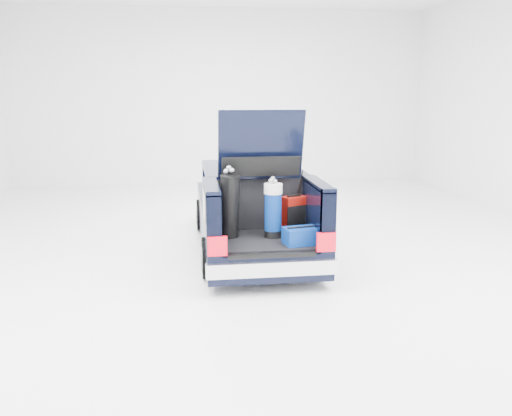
{
  "coord_description": "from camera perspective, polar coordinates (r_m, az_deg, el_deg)",
  "views": [
    {
      "loc": [
        -1.15,
        -9.04,
        2.75
      ],
      "look_at": [
        0.0,
        -0.5,
        0.85
      ],
      "focal_mm": 38.0,
      "sensor_mm": 36.0,
      "label": 1
    }
  ],
  "objects": [
    {
      "name": "car",
      "position": [
        9.45,
        -0.49,
        -0.28
      ],
      "size": [
        1.87,
        4.65,
        2.47
      ],
      "color": "black",
      "rests_on": "ground"
    },
    {
      "name": "blue_golf_bag",
      "position": [
        7.97,
        1.81,
        -0.2
      ],
      "size": [
        0.35,
        0.35,
        0.91
      ],
      "rotation": [
        0.0,
        0.0,
        -0.35
      ],
      "color": "black",
      "rests_on": "car"
    },
    {
      "name": "blue_duffel",
      "position": [
        7.7,
        4.82,
        -2.93
      ],
      "size": [
        0.54,
        0.41,
        0.26
      ],
      "rotation": [
        0.0,
        0.0,
        0.18
      ],
      "color": "navy",
      "rests_on": "car"
    },
    {
      "name": "red_suitcase",
      "position": [
        8.28,
        4.03,
        -0.69
      ],
      "size": [
        0.41,
        0.35,
        0.59
      ],
      "rotation": [
        0.0,
        0.0,
        0.38
      ],
      "color": "#720903",
      "rests_on": "car"
    },
    {
      "name": "black_golf_bag",
      "position": [
        7.93,
        -2.8,
        0.22
      ],
      "size": [
        0.39,
        0.45,
        1.06
      ],
      "rotation": [
        0.0,
        0.0,
        0.31
      ],
      "color": "black",
      "rests_on": "car"
    },
    {
      "name": "ground",
      "position": [
        9.52,
        -0.4,
        -4.38
      ],
      "size": [
        14.0,
        14.0,
        0.0
      ],
      "primitive_type": "plane",
      "color": "white",
      "rests_on": "ground"
    }
  ]
}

